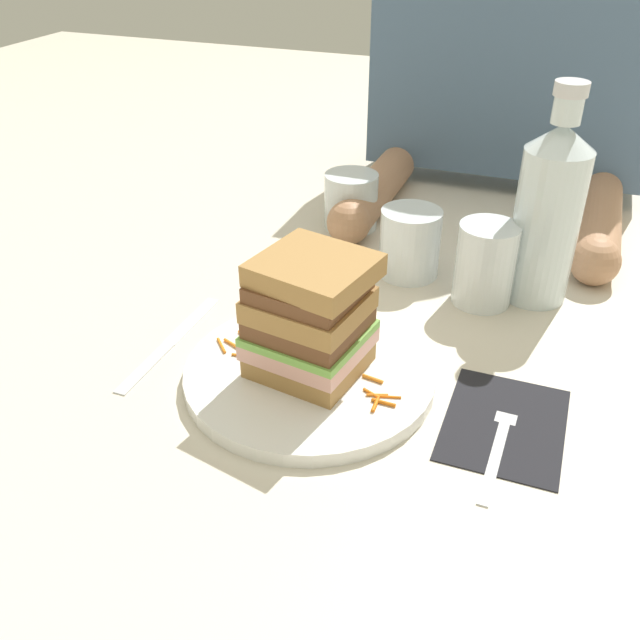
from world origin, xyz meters
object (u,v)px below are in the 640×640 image
at_px(fork, 501,436).
at_px(water_bottle, 548,212).
at_px(napkin_dark, 505,423).
at_px(knife, 168,344).
at_px(juice_glass, 485,268).
at_px(sandwich, 310,317).
at_px(empty_tumbler_1, 410,243).
at_px(diner_across, 519,32).
at_px(main_plate, 310,374).
at_px(empty_tumbler_0, 351,201).

distance_m(fork, water_bottle, 0.30).
distance_m(napkin_dark, knife, 0.37).
relative_size(knife, juice_glass, 1.98).
xyz_separation_m(sandwich, knife, (-0.17, 0.00, -0.08)).
height_order(water_bottle, empty_tumbler_1, water_bottle).
xyz_separation_m(fork, empty_tumbler_1, (-0.16, 0.28, 0.04)).
relative_size(sandwich, diner_across, 0.23).
bearing_deg(knife, diner_across, 66.57).
height_order(napkin_dark, juice_glass, juice_glass).
height_order(fork, juice_glass, juice_glass).
bearing_deg(fork, knife, 176.33).
height_order(sandwich, empty_tumbler_1, sandwich).
height_order(main_plate, fork, main_plate).
bearing_deg(sandwich, juice_glass, 58.46).
height_order(juice_glass, water_bottle, water_bottle).
relative_size(main_plate, juice_glass, 2.56).
bearing_deg(sandwich, diner_across, 81.15).
relative_size(empty_tumbler_0, diner_across, 0.15).
height_order(main_plate, juice_glass, juice_glass).
distance_m(empty_tumbler_0, diner_across, 0.37).
bearing_deg(fork, water_bottle, 90.53).
bearing_deg(fork, napkin_dark, 88.79).
bearing_deg(fork, empty_tumbler_1, 120.07).
bearing_deg(main_plate, napkin_dark, 0.21).
distance_m(sandwich, empty_tumbler_0, 0.38).
bearing_deg(empty_tumbler_0, main_plate, -77.63).
bearing_deg(napkin_dark, juice_glass, 105.50).
bearing_deg(empty_tumbler_1, diner_across, 80.33).
relative_size(main_plate, empty_tumbler_0, 3.16).
relative_size(sandwich, napkin_dark, 0.87).
bearing_deg(napkin_dark, sandwich, -179.92).
bearing_deg(juice_glass, sandwich, -121.54).
height_order(juice_glass, diner_across, diner_across).
xyz_separation_m(main_plate, empty_tumbler_1, (0.04, 0.26, 0.04)).
bearing_deg(knife, empty_tumbler_1, 51.26).
bearing_deg(sandwich, fork, -6.36).
distance_m(napkin_dark, water_bottle, 0.28).
bearing_deg(diner_across, water_bottle, -74.74).
height_order(sandwich, napkin_dark, sandwich).
height_order(sandwich, empty_tumbler_0, sandwich).
bearing_deg(water_bottle, knife, -144.96).
height_order(fork, empty_tumbler_1, empty_tumbler_1).
xyz_separation_m(napkin_dark, empty_tumbler_0, (-0.28, 0.37, 0.04)).
xyz_separation_m(knife, water_bottle, (0.37, 0.26, 0.11)).
xyz_separation_m(napkin_dark, diner_across, (-0.10, 0.62, 0.24)).
bearing_deg(empty_tumbler_0, water_bottle, -21.87).
relative_size(fork, knife, 0.83).
bearing_deg(main_plate, empty_tumbler_1, 82.14).
distance_m(knife, juice_glass, 0.38).
bearing_deg(diner_across, empty_tumbler_0, -125.54).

